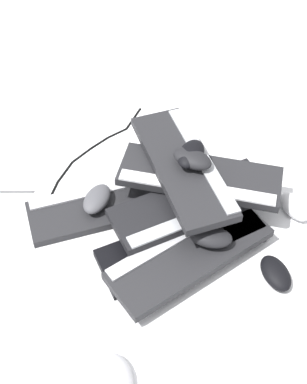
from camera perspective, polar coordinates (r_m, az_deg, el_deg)
name	(u,v)px	position (r m, az deg, el deg)	size (l,w,h in m)	color
ground_plane	(137,208)	(1.52, -1.78, -1.69)	(3.20, 3.20, 0.00)	white
keyboard_0	(186,190)	(1.55, 3.52, 0.17)	(0.37, 0.45, 0.03)	#232326
keyboard_1	(107,205)	(1.51, -4.98, -1.40)	(0.46, 0.33, 0.03)	#232326
keyboard_2	(182,246)	(1.42, 3.01, -5.80)	(0.46, 0.29, 0.03)	black
keyboard_3	(190,253)	(1.37, 3.88, -6.51)	(0.46, 0.21, 0.03)	#232326
keyboard_4	(197,185)	(1.52, 4.69, 0.71)	(0.26, 0.46, 0.03)	#232326
keyboard_5	(192,204)	(1.43, 4.16, -1.34)	(0.46, 0.28, 0.03)	black
keyboard_6	(200,177)	(1.46, 4.94, 1.63)	(0.37, 0.45, 0.03)	#232326
keyboard_7	(183,165)	(1.45, 3.18, 2.85)	(0.32, 0.46, 0.03)	#232326
mouse_0	(97,199)	(1.48, -6.05, -0.74)	(0.11, 0.07, 0.04)	#4C4C51
mouse_1	(191,154)	(1.43, 4.03, 4.07)	(0.11, 0.07, 0.04)	black
mouse_2	(192,159)	(1.42, 4.17, 3.58)	(0.11, 0.07, 0.04)	black
mouse_3	(211,237)	(1.36, 6.11, -4.77)	(0.11, 0.07, 0.04)	black
mouse_4	(276,273)	(1.40, 12.90, -8.43)	(0.11, 0.07, 0.04)	black
mouse_5	(117,376)	(1.24, -3.91, -19.00)	(0.11, 0.07, 0.04)	#B7B7BC
mouse_6	(295,207)	(1.55, 14.84, -1.51)	(0.11, 0.07, 0.04)	silver
cable_1	(89,156)	(1.67, -6.89, 3.87)	(0.53, 0.17, 0.01)	black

